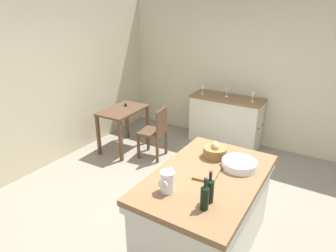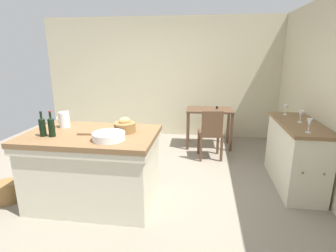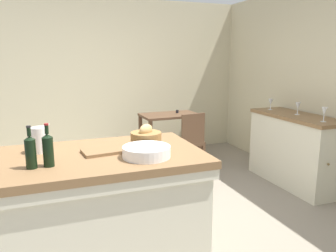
{
  "view_description": "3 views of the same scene",
  "coord_description": "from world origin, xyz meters",
  "px_view_note": "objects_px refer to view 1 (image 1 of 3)",
  "views": [
    {
      "loc": [
        -2.71,
        -1.45,
        2.47
      ],
      "look_at": [
        0.4,
        0.47,
        0.98
      ],
      "focal_mm": 31.4,
      "sensor_mm": 36.0,
      "label": 1
    },
    {
      "loc": [
        0.97,
        -3.33,
        1.85
      ],
      "look_at": [
        0.47,
        0.23,
        0.84
      ],
      "focal_mm": 28.19,
      "sensor_mm": 36.0,
      "label": 2
    },
    {
      "loc": [
        -0.72,
        -2.93,
        1.64
      ],
      "look_at": [
        0.46,
        0.27,
        0.93
      ],
      "focal_mm": 34.83,
      "sensor_mm": 36.0,
      "label": 3
    }
  ],
  "objects_px": {
    "wine_bottle_amber": "(205,197)",
    "wine_glass_left": "(227,91)",
    "pitcher": "(167,181)",
    "wine_bottle_dark": "(210,190)",
    "writing_desk": "(123,116)",
    "island_table": "(206,210)",
    "side_cabinet": "(225,121)",
    "wine_glass_far_left": "(253,95)",
    "wash_bowl": "(239,164)",
    "cutting_board": "(207,173)",
    "wooden_chair": "(155,131)",
    "bread_basket": "(215,151)",
    "wine_glass_middle": "(203,89)"
  },
  "relations": [
    {
      "from": "wine_bottle_amber",
      "to": "wine_glass_left",
      "type": "bearing_deg",
      "value": 18.15
    },
    {
      "from": "pitcher",
      "to": "wine_bottle_dark",
      "type": "distance_m",
      "value": 0.39
    },
    {
      "from": "writing_desk",
      "to": "wine_bottle_amber",
      "type": "xyz_separation_m",
      "value": [
        -1.93,
        -2.49,
        0.39
      ]
    },
    {
      "from": "island_table",
      "to": "wine_bottle_amber",
      "type": "height_order",
      "value": "wine_bottle_amber"
    },
    {
      "from": "side_cabinet",
      "to": "wine_glass_far_left",
      "type": "distance_m",
      "value": 0.75
    },
    {
      "from": "wash_bowl",
      "to": "cutting_board",
      "type": "height_order",
      "value": "wash_bowl"
    },
    {
      "from": "wooden_chair",
      "to": "bread_basket",
      "type": "distance_m",
      "value": 1.93
    },
    {
      "from": "wash_bowl",
      "to": "wine_bottle_amber",
      "type": "relative_size",
      "value": 1.23
    },
    {
      "from": "side_cabinet",
      "to": "wine_bottle_dark",
      "type": "relative_size",
      "value": 4.47
    },
    {
      "from": "pitcher",
      "to": "wine_bottle_amber",
      "type": "height_order",
      "value": "wine_bottle_amber"
    },
    {
      "from": "wooden_chair",
      "to": "wash_bowl",
      "type": "xyz_separation_m",
      "value": [
        -1.16,
        -1.84,
        0.47
      ]
    },
    {
      "from": "wooden_chair",
      "to": "island_table",
      "type": "bearing_deg",
      "value": -132.01
    },
    {
      "from": "side_cabinet",
      "to": "cutting_board",
      "type": "distance_m",
      "value": 2.76
    },
    {
      "from": "wooden_chair",
      "to": "wine_bottle_amber",
      "type": "bearing_deg",
      "value": -137.07
    },
    {
      "from": "side_cabinet",
      "to": "wine_glass_middle",
      "type": "relative_size",
      "value": 8.65
    },
    {
      "from": "island_table",
      "to": "bread_basket",
      "type": "distance_m",
      "value": 0.64
    },
    {
      "from": "cutting_board",
      "to": "bread_basket",
      "type": "bearing_deg",
      "value": 12.81
    },
    {
      "from": "wash_bowl",
      "to": "wine_glass_far_left",
      "type": "bearing_deg",
      "value": 13.71
    },
    {
      "from": "wine_glass_far_left",
      "to": "wine_bottle_dark",
      "type": "bearing_deg",
      "value": -169.88
    },
    {
      "from": "writing_desk",
      "to": "cutting_board",
      "type": "distance_m",
      "value": 2.7
    },
    {
      "from": "side_cabinet",
      "to": "bread_basket",
      "type": "distance_m",
      "value": 2.4
    },
    {
      "from": "pitcher",
      "to": "wine_bottle_amber",
      "type": "xyz_separation_m",
      "value": [
        -0.05,
        -0.39,
        0.01
      ]
    },
    {
      "from": "wooden_chair",
      "to": "writing_desk",
      "type": "bearing_deg",
      "value": 92.22
    },
    {
      "from": "side_cabinet",
      "to": "wooden_chair",
      "type": "height_order",
      "value": "side_cabinet"
    },
    {
      "from": "pitcher",
      "to": "cutting_board",
      "type": "bearing_deg",
      "value": -21.49
    },
    {
      "from": "wash_bowl",
      "to": "wine_glass_left",
      "type": "relative_size",
      "value": 2.25
    },
    {
      "from": "side_cabinet",
      "to": "wine_bottle_dark",
      "type": "height_order",
      "value": "wine_bottle_dark"
    },
    {
      "from": "side_cabinet",
      "to": "writing_desk",
      "type": "relative_size",
      "value": 1.45
    },
    {
      "from": "writing_desk",
      "to": "wine_bottle_amber",
      "type": "height_order",
      "value": "wine_bottle_amber"
    },
    {
      "from": "bread_basket",
      "to": "island_table",
      "type": "bearing_deg",
      "value": -166.1
    },
    {
      "from": "wine_bottle_amber",
      "to": "wine_glass_left",
      "type": "height_order",
      "value": "wine_bottle_amber"
    },
    {
      "from": "wine_bottle_amber",
      "to": "wine_glass_left",
      "type": "relative_size",
      "value": 1.83
    },
    {
      "from": "island_table",
      "to": "wine_glass_far_left",
      "type": "bearing_deg",
      "value": 7.51
    },
    {
      "from": "island_table",
      "to": "bread_basket",
      "type": "xyz_separation_m",
      "value": [
        0.4,
        0.1,
        0.49
      ]
    },
    {
      "from": "wine_bottle_dark",
      "to": "wash_bowl",
      "type": "bearing_deg",
      "value": -2.17
    },
    {
      "from": "writing_desk",
      "to": "wine_glass_far_left",
      "type": "distance_m",
      "value": 2.3
    },
    {
      "from": "bread_basket",
      "to": "wine_bottle_amber",
      "type": "xyz_separation_m",
      "value": [
        -0.88,
        -0.29,
        0.05
      ]
    },
    {
      "from": "wine_bottle_dark",
      "to": "wine_bottle_amber",
      "type": "xyz_separation_m",
      "value": [
        -0.11,
        -0.0,
        -0.0
      ]
    },
    {
      "from": "writing_desk",
      "to": "wine_glass_left",
      "type": "xyz_separation_m",
      "value": [
        1.2,
        -1.47,
        0.4
      ]
    },
    {
      "from": "pitcher",
      "to": "wine_glass_far_left",
      "type": "xyz_separation_m",
      "value": [
        3.01,
        0.14,
        0.03
      ]
    },
    {
      "from": "writing_desk",
      "to": "wooden_chair",
      "type": "bearing_deg",
      "value": -87.78
    },
    {
      "from": "island_table",
      "to": "bread_basket",
      "type": "relative_size",
      "value": 6.05
    },
    {
      "from": "wine_bottle_dark",
      "to": "pitcher",
      "type": "bearing_deg",
      "value": 98.64
    },
    {
      "from": "side_cabinet",
      "to": "wine_glass_far_left",
      "type": "bearing_deg",
      "value": -96.6
    },
    {
      "from": "writing_desk",
      "to": "wine_glass_left",
      "type": "distance_m",
      "value": 1.94
    },
    {
      "from": "wine_glass_far_left",
      "to": "cutting_board",
      "type": "bearing_deg",
      "value": -172.72
    },
    {
      "from": "bread_basket",
      "to": "wine_glass_far_left",
      "type": "distance_m",
      "value": 2.19
    },
    {
      "from": "wine_bottle_dark",
      "to": "wine_glass_far_left",
      "type": "distance_m",
      "value": 3.0
    },
    {
      "from": "wine_glass_far_left",
      "to": "wine_glass_left",
      "type": "bearing_deg",
      "value": 82.51
    },
    {
      "from": "cutting_board",
      "to": "wine_glass_left",
      "type": "bearing_deg",
      "value": 17.42
    }
  ]
}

